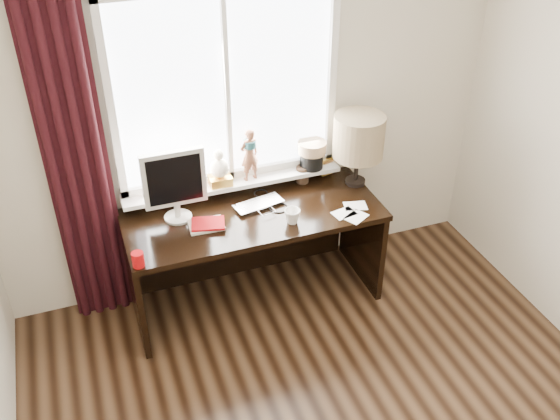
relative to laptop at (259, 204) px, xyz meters
name	(u,v)px	position (x,y,z in m)	size (l,w,h in m)	color
wall_back	(249,112)	(0.04, 0.31, 0.54)	(3.50, 2.60, 0.00)	beige
laptop	(259,204)	(0.00, 0.00, 0.00)	(0.34, 0.22, 0.03)	silver
mug	(292,216)	(0.14, -0.26, 0.04)	(0.10, 0.10, 0.10)	white
red_cup	(138,259)	(-0.86, -0.36, 0.03)	(0.07, 0.07, 0.09)	#A70609
window	(231,117)	(-0.09, 0.26, 0.54)	(1.52, 0.20, 1.40)	white
curtain	(78,172)	(-1.09, 0.21, 0.35)	(0.38, 0.09, 2.25)	black
desk	(250,234)	(-0.06, 0.03, -0.26)	(1.70, 0.70, 0.75)	black
monitor	(174,182)	(-0.54, 0.04, 0.26)	(0.40, 0.18, 0.49)	beige
notebook_stack	(207,224)	(-0.39, -0.11, 0.00)	(0.24, 0.20, 0.03)	beige
brush_holder	(302,174)	(0.39, 0.19, 0.05)	(0.09, 0.09, 0.25)	black
icon_frame	(327,167)	(0.60, 0.22, 0.05)	(0.10, 0.04, 0.13)	gold
table_lamp	(359,137)	(0.74, 0.05, 0.35)	(0.35, 0.35, 0.52)	black
loose_papers	(352,212)	(0.55, -0.28, -0.01)	(0.28, 0.27, 0.00)	white
desk_cables	(272,201)	(0.10, 0.02, -0.01)	(0.20, 0.36, 0.01)	black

